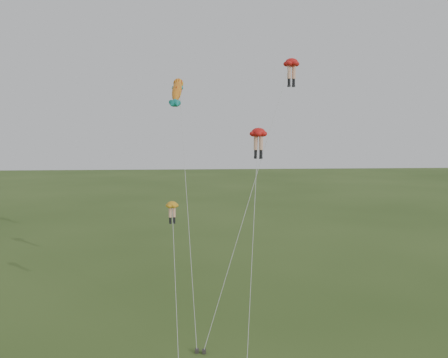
{
  "coord_description": "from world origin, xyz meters",
  "views": [
    {
      "loc": [
        -1.58,
        -33.53,
        14.94
      ],
      "look_at": [
        1.31,
        6.0,
        10.92
      ],
      "focal_mm": 40.0,
      "sensor_mm": 36.0,
      "label": 1
    }
  ],
  "objects": [
    {
      "name": "legs_kite_red_mid",
      "position": [
        3.8,
        4.27,
        14.23
      ],
      "size": [
        2.78,
        8.76,
        15.01
      ],
      "rotation": [
        0.0,
        0.0,
        -0.48
      ],
      "color": "red",
      "rests_on": "ground"
    },
    {
      "name": "legs_kite_yellow",
      "position": [
        -2.72,
        2.32,
        8.89
      ],
      "size": [
        1.22,
        6.71,
        9.67
      ],
      "rotation": [
        0.0,
        0.0,
        0.3
      ],
      "color": "orange",
      "rests_on": "ground"
    },
    {
      "name": "legs_kite_red_high",
      "position": [
        7.08,
        8.54,
        19.94
      ],
      "size": [
        8.78,
        11.34,
        20.85
      ],
      "rotation": [
        0.0,
        0.0,
        0.23
      ],
      "color": "red",
      "rests_on": "ground"
    },
    {
      "name": "fish_kite",
      "position": [
        -2.42,
        8.94,
        18.03
      ],
      "size": [
        2.13,
        12.11,
        19.47
      ],
      "rotation": [
        0.71,
        0.0,
        -0.14
      ],
      "color": "yellow",
      "rests_on": "ground"
    },
    {
      "name": "ground",
      "position": [
        0.0,
        0.0,
        0.0
      ],
      "size": [
        300.0,
        300.0,
        0.0
      ],
      "primitive_type": "plane",
      "color": "#30491A",
      "rests_on": "ground"
    }
  ]
}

